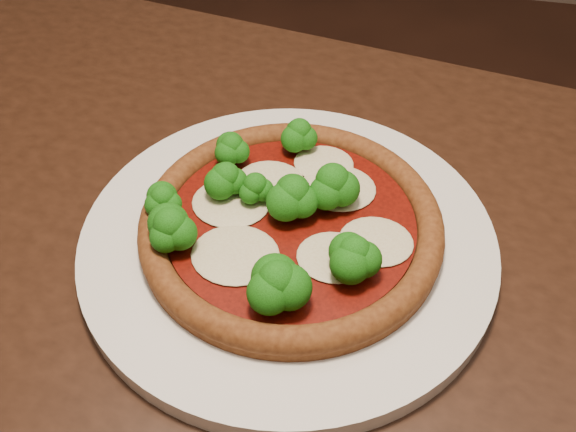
# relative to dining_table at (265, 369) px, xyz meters

# --- Properties ---
(dining_table) EXTENTS (1.23, 0.99, 0.75)m
(dining_table) POSITION_rel_dining_table_xyz_m (0.00, 0.00, 0.00)
(dining_table) COLOR black
(dining_table) RESTS_ON floor
(plate) EXTENTS (0.36, 0.36, 0.02)m
(plate) POSITION_rel_dining_table_xyz_m (0.01, 0.06, 0.11)
(plate) COLOR silver
(plate) RESTS_ON dining_table
(pizza) EXTENTS (0.26, 0.26, 0.06)m
(pizza) POSITION_rel_dining_table_xyz_m (0.01, 0.06, 0.14)
(pizza) COLOR brown
(pizza) RESTS_ON plate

